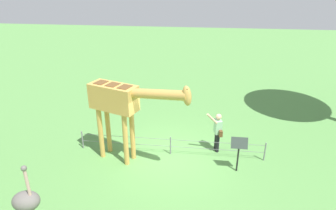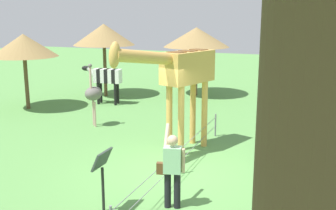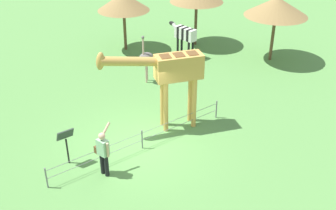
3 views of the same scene
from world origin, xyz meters
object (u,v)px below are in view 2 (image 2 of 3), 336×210
at_px(shade_hut_aside, 24,46).
at_px(shade_hut_near, 196,37).
at_px(info_sign, 102,168).
at_px(visitor, 172,167).
at_px(ostrich, 93,94).
at_px(zebra, 106,78).
at_px(giraffe, 181,74).
at_px(shade_hut_far, 104,35).

bearing_deg(shade_hut_aside, shade_hut_near, 132.75).
bearing_deg(shade_hut_aside, info_sign, 47.75).
bearing_deg(visitor, ostrich, -135.40).
height_order(zebra, shade_hut_aside, shade_hut_aside).
height_order(giraffe, ostrich, giraffe).
height_order(visitor, info_sign, visitor).
bearing_deg(zebra, shade_hut_near, 136.75).
distance_m(zebra, ostrich, 3.59).
bearing_deg(ostrich, shade_hut_aside, -108.19).
distance_m(visitor, shade_hut_near, 12.03).
distance_m(shade_hut_aside, info_sign, 10.37).
bearing_deg(shade_hut_far, info_sign, 29.40).
distance_m(giraffe, visitor, 3.82).
bearing_deg(info_sign, shade_hut_aside, -132.25).
xyz_separation_m(giraffe, info_sign, (4.09, -0.21, -1.35)).
height_order(shade_hut_near, shade_hut_aside, shade_hut_near).
bearing_deg(shade_hut_near, shade_hut_far, -66.54).
distance_m(shade_hut_far, shade_hut_aside, 3.93).
relative_size(visitor, info_sign, 1.29).
relative_size(visitor, shade_hut_far, 0.50).
xyz_separation_m(zebra, ostrich, (3.32, 1.38, 0.01)).
height_order(zebra, info_sign, zebra).
distance_m(ostrich, info_sign, 6.62).
bearing_deg(giraffe, info_sign, -2.96).
relative_size(giraffe, ostrich, 1.66).
xyz_separation_m(visitor, shade_hut_near, (-11.46, -3.12, 1.88)).
distance_m(visitor, info_sign, 1.42).
bearing_deg(zebra, info_sign, 29.14).
relative_size(giraffe, zebra, 2.04).
bearing_deg(shade_hut_near, shade_hut_aside, -47.25).
bearing_deg(shade_hut_aside, giraffe, 70.26).
xyz_separation_m(giraffe, shade_hut_far, (-6.33, -6.08, 0.62)).
bearing_deg(info_sign, giraffe, 177.04).
xyz_separation_m(zebra, info_sign, (8.88, 4.95, -0.21)).
height_order(ostrich, info_sign, ostrich).
bearing_deg(shade_hut_far, visitor, 36.16).
xyz_separation_m(giraffe, ostrich, (-1.48, -3.78, -1.13)).
height_order(shade_hut_aside, info_sign, shade_hut_aside).
bearing_deg(giraffe, ostrich, -111.35).
relative_size(zebra, shade_hut_aside, 0.59).
bearing_deg(visitor, shade_hut_near, -164.75).
height_order(visitor, zebra, visitor).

